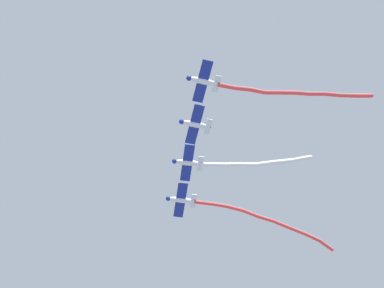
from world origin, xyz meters
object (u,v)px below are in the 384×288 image
at_px(airplane_lead, 181,200).
at_px(airplane_right_wing, 195,124).
at_px(airplane_left_wing, 188,163).
at_px(airplane_slot, 203,81).

relative_size(airplane_lead, airplane_right_wing, 0.97).
height_order(airplane_left_wing, airplane_right_wing, airplane_left_wing).
xyz_separation_m(airplane_lead, airplane_left_wing, (3.75, 5.90, 0.30)).
relative_size(airplane_left_wing, airplane_right_wing, 0.97).
relative_size(airplane_lead, airplane_slot, 0.97).
height_order(airplane_lead, airplane_left_wing, airplane_left_wing).
height_order(airplane_lead, airplane_slot, airplane_slot).
xyz_separation_m(airplane_lead, airplane_right_wing, (7.51, 11.82, 0.00)).
bearing_deg(airplane_left_wing, airplane_slot, 91.93).
distance_m(airplane_left_wing, airplane_slot, 14.00).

